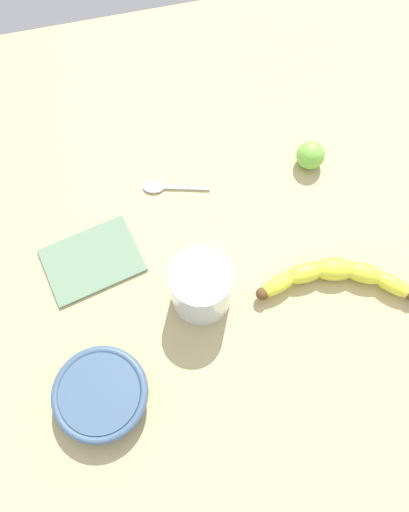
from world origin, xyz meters
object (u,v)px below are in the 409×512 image
smoothie_glass (201,288)px  teaspoon (158,187)px  ceramic_bowl (101,395)px  banana (335,276)px  lime_fruit (311,155)px

smoothie_glass → teaspoon: (2.63, -20.41, -3.92)cm
ceramic_bowl → teaspoon: 34.74cm
smoothie_glass → banana: bearing=174.5°
smoothie_glass → lime_fruit: size_ratio=1.98×
banana → lime_fruit: (-2.97, -21.27, 0.57)cm
ceramic_bowl → teaspoon: size_ratio=1.18×
smoothie_glass → teaspoon: smoothie_glass is taller
ceramic_bowl → lime_fruit: bearing=-142.7°
lime_fruit → teaspoon: lime_fruit is taller
smoothie_glass → ceramic_bowl: (16.79, 11.25, -1.97)cm
smoothie_glass → lime_fruit: smoothie_glass is taller
banana → teaspoon: 32.11cm
teaspoon → smoothie_glass: bearing=112.7°
ceramic_bowl → lime_fruit: (-40.12, -30.55, 0.01)cm
lime_fruit → smoothie_glass: bearing=39.6°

